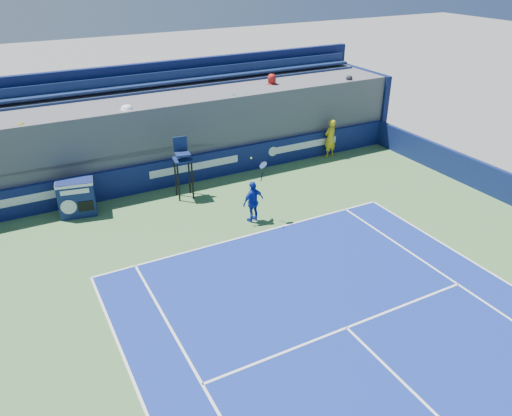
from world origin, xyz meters
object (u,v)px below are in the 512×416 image
match_clock (77,197)px  umpire_chair (183,162)px  tennis_player (253,201)px  ball_person (330,138)px

match_clock → umpire_chair: 4.17m
match_clock → umpire_chair: (4.07, -0.40, 0.79)m
match_clock → umpire_chair: size_ratio=0.58×
tennis_player → umpire_chair: bearing=115.7°
ball_person → tennis_player: size_ratio=0.71×
ball_person → match_clock: (-11.82, -0.51, -0.19)m
ball_person → tennis_player: (-6.25, -4.01, -0.12)m
umpire_chair → tennis_player: tennis_player is taller
umpire_chair → tennis_player: size_ratio=0.96×
match_clock → tennis_player: (5.57, -3.51, 0.06)m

